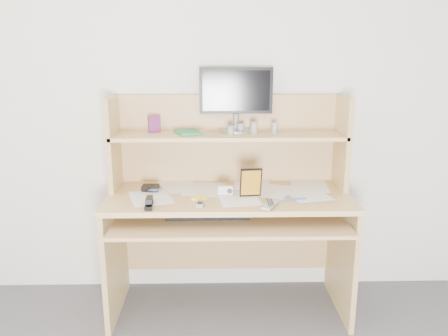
{
  "coord_description": "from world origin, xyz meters",
  "views": [
    {
      "loc": [
        -0.08,
        -0.94,
        1.53
      ],
      "look_at": [
        -0.03,
        1.43,
        0.92
      ],
      "focal_mm": 35.0,
      "sensor_mm": 36.0,
      "label": 1
    }
  ],
  "objects_px": {
    "game_case": "(251,182)",
    "monitor": "(236,97)",
    "desk": "(229,199)",
    "tv_remote": "(270,204)",
    "keyboard": "(207,213)"
  },
  "relations": [
    {
      "from": "desk",
      "to": "tv_remote",
      "type": "height_order",
      "value": "desk"
    },
    {
      "from": "game_case",
      "to": "keyboard",
      "type": "bearing_deg",
      "value": 177.34
    },
    {
      "from": "monitor",
      "to": "keyboard",
      "type": "bearing_deg",
      "value": -118.03
    },
    {
      "from": "monitor",
      "to": "desk",
      "type": "bearing_deg",
      "value": -106.48
    },
    {
      "from": "game_case",
      "to": "monitor",
      "type": "distance_m",
      "value": 0.56
    },
    {
      "from": "game_case",
      "to": "monitor",
      "type": "bearing_deg",
      "value": 96.69
    },
    {
      "from": "game_case",
      "to": "monitor",
      "type": "height_order",
      "value": "monitor"
    },
    {
      "from": "keyboard",
      "to": "monitor",
      "type": "relative_size",
      "value": 1.05
    },
    {
      "from": "keyboard",
      "to": "game_case",
      "type": "bearing_deg",
      "value": 1.54
    },
    {
      "from": "desk",
      "to": "keyboard",
      "type": "bearing_deg",
      "value": -127.48
    },
    {
      "from": "keyboard",
      "to": "game_case",
      "type": "relative_size",
      "value": 2.74
    },
    {
      "from": "tv_remote",
      "to": "game_case",
      "type": "relative_size",
      "value": 0.97
    },
    {
      "from": "keyboard",
      "to": "game_case",
      "type": "height_order",
      "value": "game_case"
    },
    {
      "from": "tv_remote",
      "to": "game_case",
      "type": "xyz_separation_m",
      "value": [
        -0.09,
        0.15,
        0.08
      ]
    },
    {
      "from": "keyboard",
      "to": "monitor",
      "type": "xyz_separation_m",
      "value": [
        0.18,
        0.34,
        0.62
      ]
    }
  ]
}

